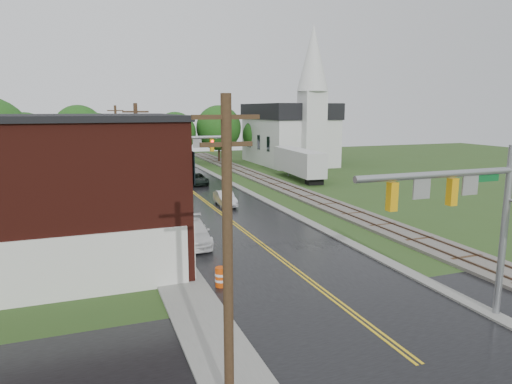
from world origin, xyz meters
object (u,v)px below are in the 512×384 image
brick_building (44,194)px  construction_barrel (221,277)px  traffic_signal_far (172,153)px  tree_left_e (98,141)px  church (292,127)px  sedan_silver (225,199)px  pickup_white (192,233)px  traffic_signal_near (466,204)px  tree_left_c (48,149)px  suv_dark (197,179)px  utility_pole_b (138,164)px  utility_pole_a (228,255)px  semi_trailer (299,162)px  utility_pole_c (117,143)px

brick_building → construction_barrel: (8.06, -5.90, -3.66)m
traffic_signal_far → tree_left_e: 19.65m
church → sedan_silver: (-18.78, -26.46, -5.18)m
tree_left_e → pickup_white: bearing=-80.8°
brick_building → traffic_signal_far: (9.01, 12.00, 0.82)m
sedan_silver → traffic_signal_near: bearing=-82.4°
sedan_silver → construction_barrel: (-5.65, -18.17, -0.16)m
traffic_signal_near → tree_left_c: (-17.32, 37.90, -0.46)m
church → tree_left_c: 36.59m
traffic_signal_far → suv_dark: size_ratio=1.62×
brick_building → church: 50.58m
traffic_signal_far → utility_pole_b: 6.01m
utility_pole_a → semi_trailer: utility_pole_a is taller
tree_left_e → semi_trailer: bearing=-16.3°
brick_building → utility_pole_c: utility_pole_c is taller
utility_pole_b → tree_left_c: bearing=111.5°
utility_pole_a → construction_barrel: bearing=75.4°
tree_left_e → brick_building: bearing=-96.7°
utility_pole_b → sedan_silver: 10.42m
suv_dark → traffic_signal_near: bearing=-85.9°
utility_pole_b → tree_left_c: 19.24m
brick_building → traffic_signal_far: 15.03m
church → traffic_signal_far: 35.59m
utility_pole_b → pickup_white: 7.15m
sedan_silver → construction_barrel: size_ratio=4.04×
traffic_signal_far → utility_pole_b: size_ratio=0.82×
tree_left_e → semi_trailer: tree_left_e is taller
traffic_signal_far → tree_left_c: bearing=128.8°
traffic_signal_far → traffic_signal_near: bearing=-74.5°
pickup_white → utility_pole_b: bearing=122.4°
utility_pole_a → semi_trailer: bearing=61.7°
semi_trailer → brick_building: bearing=-137.9°
suv_dark → utility_pole_a: bearing=-100.8°
tree_left_c → semi_trailer: 28.18m
suv_dark → sedan_silver: sedan_silver is taller
suv_dark → semi_trailer: size_ratio=0.39×
tree_left_c → utility_pole_b: bearing=-68.5°
semi_trailer → traffic_signal_far: bearing=-145.6°
traffic_signal_near → pickup_white: 17.07m
tree_left_e → construction_barrel: bearing=-83.1°
traffic_signal_far → sedan_silver: traffic_signal_far is taller
utility_pole_b → traffic_signal_near: bearing=-62.8°
traffic_signal_near → tree_left_e: (-12.32, 43.90, -0.16)m
church → construction_barrel: bearing=-118.7°
semi_trailer → utility_pole_b: bearing=-140.8°
traffic_signal_far → pickup_white: traffic_signal_far is taller
utility_pole_c → semi_trailer: (21.03, -4.87, -2.52)m
utility_pole_b → utility_pole_c: size_ratio=1.00×
construction_barrel → traffic_signal_far: bearing=86.9°
semi_trailer → construction_barrel: size_ratio=11.78×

